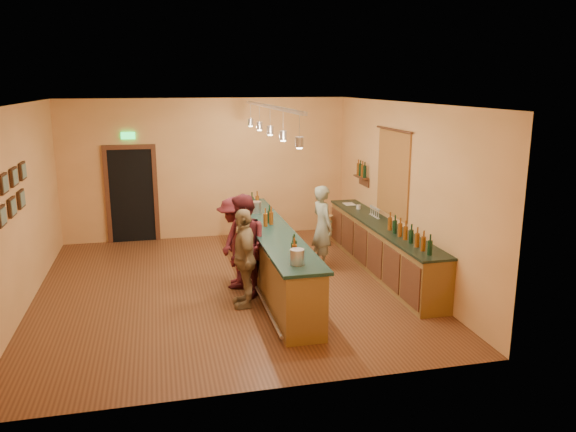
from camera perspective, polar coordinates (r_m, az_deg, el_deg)
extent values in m
plane|color=#562E18|center=(10.07, -6.13, -7.21)|extent=(7.00, 7.00, 0.00)
cube|color=silver|center=(9.44, -6.62, 11.30)|extent=(6.50, 7.00, 0.02)
cube|color=tan|center=(13.06, -8.23, 4.76)|extent=(6.50, 0.02, 3.20)
cube|color=tan|center=(6.28, -2.47, -4.56)|extent=(6.50, 0.02, 3.20)
cube|color=tan|center=(9.81, -25.57, 0.70)|extent=(0.02, 7.00, 3.20)
cube|color=tan|center=(10.51, 11.53, 2.53)|extent=(0.02, 7.00, 3.20)
cube|color=black|center=(13.10, -15.57, 1.99)|extent=(0.95, 0.06, 2.10)
cube|color=#472415|center=(13.12, -17.86, 1.84)|extent=(0.10, 0.08, 2.10)
cube|color=#472415|center=(13.07, -13.28, 2.09)|extent=(0.10, 0.08, 2.10)
cube|color=#472415|center=(12.92, -15.88, 6.76)|extent=(1.15, 0.08, 0.10)
cube|color=#19E54C|center=(12.88, -15.95, 7.85)|extent=(0.30, 0.04, 0.15)
cube|color=maroon|center=(10.82, 10.62, 4.22)|extent=(0.03, 1.40, 1.60)
cube|color=#472415|center=(12.21, 7.44, 3.95)|extent=(0.16, 0.55, 0.03)
cube|color=#472415|center=(12.25, 7.74, 3.49)|extent=(0.03, 0.55, 0.18)
cube|color=brown|center=(10.84, 9.46, -3.30)|extent=(0.55, 4.50, 0.90)
cube|color=black|center=(10.72, 9.56, -0.89)|extent=(0.60, 4.55, 0.04)
cylinder|color=silver|center=(11.88, 7.18, 0.92)|extent=(0.09, 0.09, 0.09)
cube|color=silver|center=(12.34, 6.24, 1.22)|extent=(0.22, 0.30, 0.01)
cube|color=brown|center=(10.03, -1.73, -4.21)|extent=(0.60, 5.00, 1.00)
cube|color=#132F2A|center=(9.88, -1.75, -1.31)|extent=(0.70, 5.10, 0.05)
cylinder|color=silver|center=(10.08, -3.73, -6.24)|extent=(0.05, 5.00, 0.05)
cylinder|color=silver|center=(7.86, 0.93, -4.17)|extent=(0.20, 0.20, 0.22)
cylinder|color=silver|center=(10.99, -3.26, 0.91)|extent=(0.20, 0.20, 0.22)
cube|color=silver|center=(9.56, -1.84, 11.04)|extent=(0.06, 4.60, 0.05)
cylinder|color=silver|center=(7.63, 1.17, 9.01)|extent=(0.01, 0.01, 0.35)
cylinder|color=#A5A5AD|center=(7.64, 1.16, 7.52)|extent=(0.11, 0.11, 0.14)
cylinder|color=#FFEABF|center=(7.65, 1.16, 6.92)|extent=(0.08, 0.08, 0.02)
cylinder|color=silver|center=(8.60, -0.50, 9.51)|extent=(0.01, 0.01, 0.35)
cylinder|color=#A5A5AD|center=(8.61, -0.50, 8.19)|extent=(0.11, 0.11, 0.14)
cylinder|color=#FFEABF|center=(8.62, -0.50, 7.66)|extent=(0.08, 0.08, 0.02)
cylinder|color=silver|center=(9.57, -1.83, 9.91)|extent=(0.01, 0.01, 0.35)
cylinder|color=#A5A5AD|center=(9.59, -1.83, 8.71)|extent=(0.11, 0.11, 0.14)
cylinder|color=#FFEABF|center=(9.59, -1.82, 8.24)|extent=(0.08, 0.08, 0.02)
cylinder|color=silver|center=(10.55, -2.92, 10.22)|extent=(0.01, 0.01, 0.35)
cylinder|color=#A5A5AD|center=(10.57, -2.91, 9.14)|extent=(0.11, 0.11, 0.14)
cylinder|color=#FFEABF|center=(10.57, -2.90, 8.71)|extent=(0.08, 0.08, 0.02)
cylinder|color=silver|center=(11.54, -3.83, 10.48)|extent=(0.01, 0.01, 0.35)
cylinder|color=#A5A5AD|center=(11.55, -3.81, 9.49)|extent=(0.11, 0.11, 0.14)
cylinder|color=#FFEABF|center=(11.56, -3.81, 9.10)|extent=(0.08, 0.08, 0.02)
imported|color=gray|center=(10.89, 3.54, -1.10)|extent=(0.50, 0.66, 1.62)
imported|color=#59191E|center=(9.39, -4.48, -3.10)|extent=(0.95, 1.04, 1.74)
imported|color=#997A51|center=(9.01, -4.47, -4.26)|extent=(0.43, 0.96, 1.61)
imported|color=#59191E|center=(9.94, -5.47, -2.63)|extent=(0.71, 1.09, 1.60)
cylinder|color=#AD824E|center=(12.38, 3.83, -0.03)|extent=(0.33, 0.33, 0.04)
cylinder|color=#AD824E|center=(12.50, 4.37, -1.52)|extent=(0.04, 0.04, 0.64)
cylinder|color=#AD824E|center=(12.54, 3.39, -1.45)|extent=(0.04, 0.04, 0.64)
cylinder|color=#AD824E|center=(12.34, 3.68, -1.70)|extent=(0.04, 0.04, 0.64)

